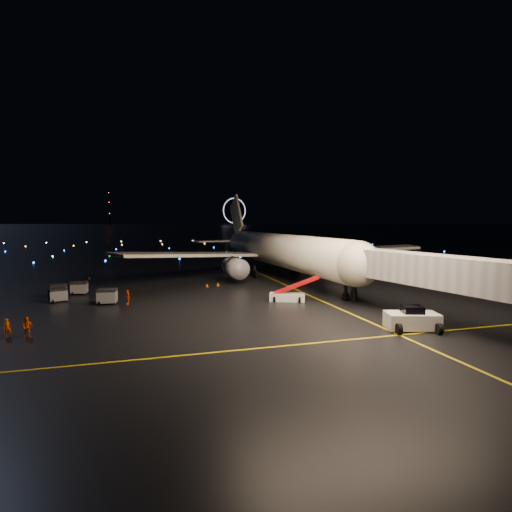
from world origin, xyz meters
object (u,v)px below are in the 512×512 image
object	(u,v)px
pushback_tug	(412,318)
belt_loader	(287,289)
baggage_cart_2	(58,295)
baggage_cart_3	(58,291)
airliner	(273,232)
baggage_cart_1	(79,288)
crew_a	(7,328)
crew_c	(128,297)
baggage_cart_0	(107,296)
crew_b	(27,327)

from	to	relation	value
pushback_tug	belt_loader	world-z (taller)	belt_loader
pushback_tug	baggage_cart_2	world-z (taller)	pushback_tug
pushback_tug	baggage_cart_2	distance (m)	39.45
baggage_cart_2	baggage_cart_3	size ratio (longest dim) A/B	1.01
airliner	baggage_cart_1	xyz separation A→B (m)	(-30.17, -9.99, -6.87)
crew_a	belt_loader	bearing A→B (deg)	-3.59
crew_c	baggage_cart_0	xyz separation A→B (m)	(-2.31, 0.82, 0.05)
baggage_cart_0	baggage_cart_1	world-z (taller)	baggage_cart_0
pushback_tug	baggage_cart_0	size ratio (longest dim) A/B	2.13
belt_loader	crew_c	bearing A→B (deg)	-168.54
crew_a	crew_b	bearing A→B (deg)	-32.95
belt_loader	baggage_cart_0	xyz separation A→B (m)	(-20.70, 4.22, -0.59)
baggage_cart_1	baggage_cart_3	xyz separation A→B (m)	(-2.32, -1.23, -0.02)
crew_c	baggage_cart_3	distance (m)	11.17
crew_b	belt_loader	bearing A→B (deg)	23.05
crew_b	baggage_cart_0	xyz separation A→B (m)	(5.40, 12.06, 0.04)
pushback_tug	crew_c	world-z (taller)	pushback_tug
airliner	baggage_cart_1	bearing A→B (deg)	-165.01
airliner	crew_c	bearing A→B (deg)	-145.81
belt_loader	baggage_cart_1	xyz separation A→B (m)	(-24.67, 11.76, -0.66)
baggage_cart_1	baggage_cart_2	world-z (taller)	baggage_cart_1
baggage_cart_3	crew_b	bearing A→B (deg)	-103.07
belt_loader	crew_b	size ratio (longest dim) A/B	3.57
baggage_cart_2	baggage_cart_3	xyz separation A→B (m)	(-0.56, 3.27, -0.00)
airliner	baggage_cart_1	size ratio (longest dim) A/B	27.68
airliner	baggage_cart_0	distance (m)	32.26
crew_b	crew_c	xyz separation A→B (m)	(7.71, 11.25, -0.01)
crew_c	baggage_cart_0	distance (m)	2.45
baggage_cart_2	belt_loader	bearing A→B (deg)	-35.00
crew_c	baggage_cart_3	bearing A→B (deg)	-144.80
baggage_cart_1	crew_a	bearing A→B (deg)	-93.47
pushback_tug	baggage_cart_3	bearing A→B (deg)	159.01
baggage_cart_1	baggage_cart_3	bearing A→B (deg)	-146.57
baggage_cart_3	baggage_cart_2	bearing A→B (deg)	-96.18
pushback_tug	belt_loader	distance (m)	16.17
pushback_tug	baggage_cart_1	bearing A→B (deg)	155.66
crew_c	airliner	bearing A→B (deg)	112.41
pushback_tug	baggage_cart_1	size ratio (longest dim) A/B	2.29
crew_c	baggage_cart_2	xyz separation A→B (m)	(-8.04, 3.86, -0.03)
crew_a	baggage_cart_2	xyz separation A→B (m)	(1.25, 14.70, 0.04)
crew_a	baggage_cart_0	size ratio (longest dim) A/B	0.74
baggage_cart_3	belt_loader	bearing A→B (deg)	-37.16
airliner	baggage_cart_3	bearing A→B (deg)	-164.28
baggage_cart_1	airliner	bearing A→B (deg)	23.74
airliner	baggage_cart_2	distance (m)	35.74
pushback_tug	baggage_cart_0	distance (m)	33.01
crew_b	crew_c	world-z (taller)	crew_b
airliner	crew_c	distance (m)	30.90
pushback_tug	crew_c	xyz separation A→B (m)	(-24.58, 18.34, -0.22)
pushback_tug	baggage_cart_0	world-z (taller)	pushback_tug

